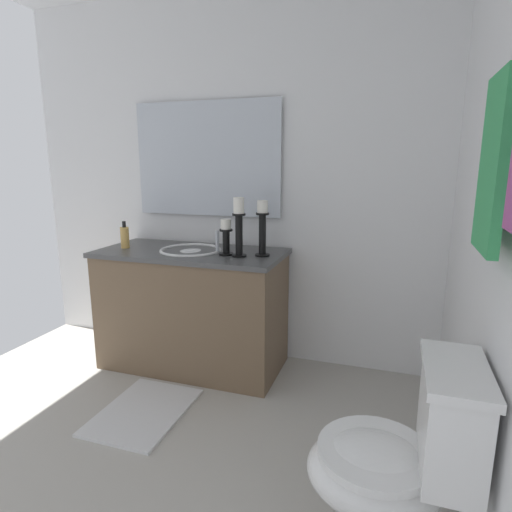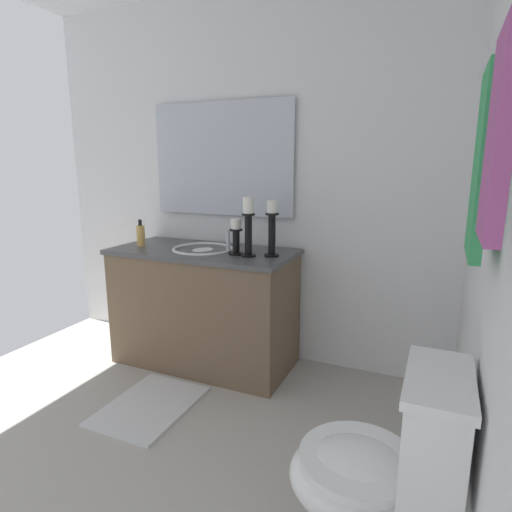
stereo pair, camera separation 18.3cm
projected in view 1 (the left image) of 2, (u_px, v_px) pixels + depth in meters
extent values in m
cube|color=#B2ADA3|center=(134.00, 447.00, 2.08)|extent=(2.40, 2.97, 0.02)
cube|color=white|center=(507.00, 204.00, 1.36)|extent=(2.40, 0.04, 2.45)
cube|color=white|center=(224.00, 182.00, 2.93)|extent=(0.04, 2.97, 2.45)
cube|color=brown|center=(193.00, 311.00, 2.84)|extent=(0.55, 1.18, 0.76)
cube|color=#4C4C4C|center=(191.00, 253.00, 2.76)|extent=(0.58, 1.21, 0.03)
sphere|color=black|center=(125.00, 293.00, 3.11)|extent=(0.02, 0.02, 0.02)
sphere|color=black|center=(107.00, 301.00, 2.93)|extent=(0.02, 0.02, 0.02)
ellipsoid|color=white|center=(191.00, 258.00, 2.77)|extent=(0.38, 0.30, 0.11)
torus|color=white|center=(191.00, 250.00, 2.75)|extent=(0.40, 0.40, 0.02)
cylinder|color=silver|center=(217.00, 242.00, 2.68)|extent=(0.02, 0.02, 0.14)
cube|color=silver|center=(207.00, 159.00, 2.89)|extent=(0.02, 1.05, 0.76)
cylinder|color=black|center=(262.00, 255.00, 2.60)|extent=(0.09, 0.09, 0.01)
cylinder|color=black|center=(262.00, 236.00, 2.57)|extent=(0.04, 0.04, 0.25)
cylinder|color=black|center=(262.00, 214.00, 2.54)|extent=(0.08, 0.08, 0.01)
cylinder|color=white|center=(263.00, 207.00, 2.53)|extent=(0.06, 0.06, 0.07)
cylinder|color=black|center=(239.00, 256.00, 2.58)|extent=(0.09, 0.09, 0.01)
cylinder|color=black|center=(239.00, 236.00, 2.55)|extent=(0.04, 0.04, 0.25)
cylinder|color=black|center=(239.00, 214.00, 2.53)|extent=(0.08, 0.08, 0.01)
cylinder|color=white|center=(239.00, 205.00, 2.51)|extent=(0.06, 0.06, 0.10)
cylinder|color=black|center=(226.00, 254.00, 2.63)|extent=(0.09, 0.09, 0.01)
cylinder|color=black|center=(226.00, 243.00, 2.61)|extent=(0.04, 0.04, 0.15)
cylinder|color=black|center=(226.00, 230.00, 2.60)|extent=(0.08, 0.08, 0.01)
cylinder|color=white|center=(226.00, 224.00, 2.59)|extent=(0.06, 0.06, 0.06)
cylinder|color=#E5B259|center=(125.00, 238.00, 2.83)|extent=(0.06, 0.06, 0.14)
cylinder|color=black|center=(124.00, 224.00, 2.81)|extent=(0.02, 0.02, 0.04)
ellipsoid|color=white|center=(374.00, 473.00, 1.44)|extent=(0.38, 0.46, 0.24)
cylinder|color=white|center=(375.00, 453.00, 1.43)|extent=(0.39, 0.39, 0.03)
cube|color=white|center=(451.00, 423.00, 1.32)|extent=(0.36, 0.17, 0.32)
cube|color=white|center=(457.00, 371.00, 1.29)|extent=(0.38, 0.19, 0.03)
cube|color=#389E59|center=(493.00, 165.00, 1.23)|extent=(0.28, 0.03, 0.51)
cube|color=silver|center=(144.00, 412.00, 2.35)|extent=(0.60, 0.44, 0.02)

